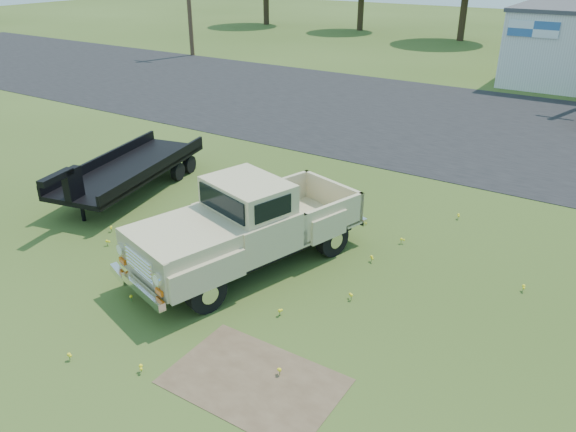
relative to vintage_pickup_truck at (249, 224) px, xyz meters
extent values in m
plane|color=#354917|center=(0.96, -0.25, -1.09)|extent=(140.00, 140.00, 0.00)
cube|color=black|center=(0.96, 14.75, -1.09)|extent=(90.00, 14.00, 0.02)
cube|color=brown|center=(2.46, -3.25, -1.09)|extent=(3.00, 2.00, 0.01)
cube|color=brown|center=(-1.04, 3.25, -1.09)|extent=(2.20, 1.60, 0.01)
cube|color=white|center=(1.46, 22.70, 2.11)|extent=(2.50, 0.08, 0.80)
cylinder|color=#322516|center=(-27.04, 39.75, 0.71)|extent=(0.56, 0.56, 3.60)
cylinder|color=#322516|center=(-17.04, 40.75, 0.53)|extent=(0.56, 0.56, 3.24)
cylinder|color=#322516|center=(-7.04, 39.25, 0.89)|extent=(0.56, 0.56, 3.96)
camera|label=1|loc=(7.11, -9.39, 5.80)|focal=35.00mm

